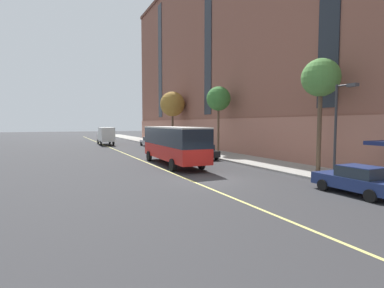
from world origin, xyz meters
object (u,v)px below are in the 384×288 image
object	(u,v)px
parked_car_navy_2	(357,180)
street_tree_far_downtown	(173,104)
parked_car_white_4	(180,147)
street_tree_mid_block	(321,79)
street_tree_far_uptown	(219,99)
parked_car_black_0	(203,152)
box_truck	(106,135)
street_lamp	(339,121)
city_bus	(173,143)
parked_car_black_5	(162,144)
parked_car_silver_1	(149,142)

from	to	relation	value
parked_car_navy_2	street_tree_far_downtown	xyz separation A→B (m)	(3.76, 36.30, 6.19)
parked_car_white_4	street_tree_mid_block	xyz separation A→B (m)	(3.95, -17.95, 6.33)
parked_car_navy_2	street_tree_far_uptown	world-z (taller)	street_tree_far_uptown
street_tree_far_uptown	parked_car_white_4	bearing A→B (deg)	144.90
parked_car_navy_2	street_tree_far_downtown	world-z (taller)	street_tree_far_downtown
parked_car_black_0	street_tree_far_downtown	bearing A→B (deg)	78.50
parked_car_black_0	street_tree_mid_block	bearing A→B (deg)	-72.37
street_tree_mid_block	parked_car_black_0	bearing A→B (deg)	107.63
box_truck	street_tree_mid_block	size ratio (longest dim) A/B	0.84
parked_car_black_0	street_lamp	world-z (taller)	street_lamp
parked_car_white_4	box_truck	bearing A→B (deg)	106.44
parked_car_black_0	street_lamp	xyz separation A→B (m)	(1.71, -15.20, 3.16)
city_bus	box_truck	size ratio (longest dim) A/B	1.53
parked_car_white_4	street_lamp	world-z (taller)	street_lamp
parked_car_navy_2	parked_car_black_5	size ratio (longest dim) A/B	0.99
street_tree_mid_block	parked_car_black_5	bearing A→B (deg)	99.27
parked_car_black_0	street_lamp	size ratio (longest dim) A/B	0.73
city_bus	parked_car_white_4	bearing A→B (deg)	64.07
parked_car_black_0	parked_car_black_5	xyz separation A→B (m)	(-0.22, 12.57, 0.00)
parked_car_silver_1	city_bus	bearing A→B (deg)	-101.64
parked_car_black_0	parked_car_white_4	world-z (taller)	same
parked_car_silver_1	street_tree_far_uptown	bearing A→B (deg)	-76.71
parked_car_navy_2	box_truck	bearing A→B (deg)	97.82
parked_car_black_0	box_truck	world-z (taller)	box_truck
parked_car_silver_1	street_tree_far_downtown	world-z (taller)	street_tree_far_downtown
street_tree_far_uptown	parked_car_navy_2	bearing A→B (deg)	-100.10
box_truck	street_tree_far_uptown	xyz separation A→B (m)	(9.74, -22.40, 4.98)
parked_car_silver_1	parked_car_white_4	size ratio (longest dim) A/B	1.01
street_lamp	parked_car_silver_1	bearing A→B (deg)	92.89
parked_car_navy_2	street_lamp	xyz separation A→B (m)	(1.71, 2.60, 3.16)
parked_car_navy_2	street_lamp	distance (m)	4.43
parked_car_navy_2	street_tree_mid_block	xyz separation A→B (m)	(3.76, 5.95, 6.33)
parked_car_white_4	street_lamp	size ratio (longest dim) A/B	0.77
parked_car_navy_2	parked_car_black_5	distance (m)	30.37
city_bus	parked_car_black_5	xyz separation A→B (m)	(4.46, 15.72, -1.25)
parked_car_silver_1	parked_car_navy_2	world-z (taller)	same
street_tree_mid_block	street_lamp	bearing A→B (deg)	-121.43
parked_car_silver_1	parked_car_black_5	distance (m)	6.86
city_bus	box_truck	distance (m)	28.90
parked_car_black_0	parked_car_navy_2	size ratio (longest dim) A/B	0.99
box_truck	city_bus	bearing A→B (deg)	-87.44
street_lamp	street_tree_mid_block	bearing A→B (deg)	58.57
city_bus	parked_car_navy_2	size ratio (longest dim) A/B	2.44
city_bus	street_lamp	bearing A→B (deg)	-62.05
parked_car_silver_1	street_lamp	xyz separation A→B (m)	(1.75, -34.63, 3.16)
parked_car_white_4	street_tree_mid_block	world-z (taller)	street_tree_mid_block
parked_car_black_5	street_tree_far_uptown	size ratio (longest dim) A/B	0.56
parked_car_white_4	street_tree_far_uptown	size ratio (longest dim) A/B	0.58
parked_car_white_4	parked_car_black_5	xyz separation A→B (m)	(-0.03, 6.47, -0.00)
parked_car_black_5	street_lamp	world-z (taller)	street_lamp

